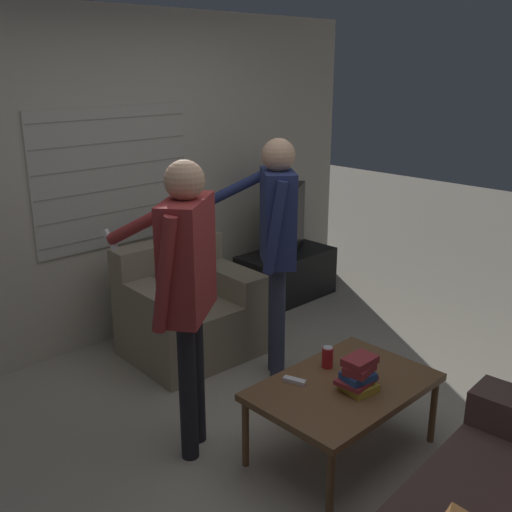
{
  "coord_description": "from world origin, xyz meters",
  "views": [
    {
      "loc": [
        -2.36,
        -2.02,
        2.14
      ],
      "look_at": [
        0.09,
        0.52,
        1.0
      ],
      "focal_mm": 42.0,
      "sensor_mm": 36.0,
      "label": 1
    }
  ],
  "objects_px": {
    "coffee_table": "(344,390)",
    "person_right_standing": "(276,231)",
    "soda_can": "(327,357)",
    "armchair_beige": "(187,311)",
    "person_left_standing": "(186,274)",
    "spare_remote": "(295,381)",
    "tv": "(287,221)",
    "book_stack": "(358,375)"
  },
  "relations": [
    {
      "from": "coffee_table",
      "to": "person_right_standing",
      "type": "xyz_separation_m",
      "value": [
        0.38,
        0.91,
        0.66
      ]
    },
    {
      "from": "coffee_table",
      "to": "soda_can",
      "type": "relative_size",
      "value": 8.1
    },
    {
      "from": "armchair_beige",
      "to": "person_left_standing",
      "type": "bearing_deg",
      "value": 55.76
    },
    {
      "from": "coffee_table",
      "to": "person_right_standing",
      "type": "relative_size",
      "value": 0.61
    },
    {
      "from": "coffee_table",
      "to": "spare_remote",
      "type": "relative_size",
      "value": 7.51
    },
    {
      "from": "armchair_beige",
      "to": "person_right_standing",
      "type": "distance_m",
      "value": 1.05
    },
    {
      "from": "tv",
      "to": "spare_remote",
      "type": "height_order",
      "value": "tv"
    },
    {
      "from": "book_stack",
      "to": "coffee_table",
      "type": "bearing_deg",
      "value": 90.36
    },
    {
      "from": "tv",
      "to": "soda_can",
      "type": "height_order",
      "value": "tv"
    },
    {
      "from": "armchair_beige",
      "to": "coffee_table",
      "type": "height_order",
      "value": "armchair_beige"
    },
    {
      "from": "soda_can",
      "to": "spare_remote",
      "type": "relative_size",
      "value": 0.93
    },
    {
      "from": "coffee_table",
      "to": "soda_can",
      "type": "bearing_deg",
      "value": 66.78
    },
    {
      "from": "person_left_standing",
      "to": "person_right_standing",
      "type": "distance_m",
      "value": 1.01
    },
    {
      "from": "armchair_beige",
      "to": "person_left_standing",
      "type": "distance_m",
      "value": 1.44
    },
    {
      "from": "armchair_beige",
      "to": "book_stack",
      "type": "distance_m",
      "value": 1.74
    },
    {
      "from": "book_stack",
      "to": "person_right_standing",
      "type": "bearing_deg",
      "value": 69.09
    },
    {
      "from": "tv",
      "to": "book_stack",
      "type": "bearing_deg",
      "value": 19.78
    },
    {
      "from": "armchair_beige",
      "to": "person_left_standing",
      "type": "xyz_separation_m",
      "value": [
        -0.74,
        -0.99,
        0.74
      ]
    },
    {
      "from": "coffee_table",
      "to": "person_right_standing",
      "type": "distance_m",
      "value": 1.19
    },
    {
      "from": "person_left_standing",
      "to": "book_stack",
      "type": "distance_m",
      "value": 1.07
    },
    {
      "from": "person_left_standing",
      "to": "book_stack",
      "type": "relative_size",
      "value": 7.72
    },
    {
      "from": "person_right_standing",
      "to": "spare_remote",
      "type": "xyz_separation_m",
      "value": [
        -0.57,
        -0.72,
        -0.61
      ]
    },
    {
      "from": "armchair_beige",
      "to": "tv",
      "type": "relative_size",
      "value": 1.23
    },
    {
      "from": "tv",
      "to": "person_right_standing",
      "type": "relative_size",
      "value": 0.46
    },
    {
      "from": "tv",
      "to": "soda_can",
      "type": "distance_m",
      "value": 2.23
    },
    {
      "from": "tv",
      "to": "person_left_standing",
      "type": "relative_size",
      "value": 0.46
    },
    {
      "from": "coffee_table",
      "to": "soda_can",
      "type": "distance_m",
      "value": 0.23
    },
    {
      "from": "tv",
      "to": "book_stack",
      "type": "relative_size",
      "value": 3.53
    },
    {
      "from": "person_left_standing",
      "to": "coffee_table",
      "type": "bearing_deg",
      "value": -83.93
    },
    {
      "from": "person_left_standing",
      "to": "spare_remote",
      "type": "xyz_separation_m",
      "value": [
        0.39,
        -0.44,
        -0.61
      ]
    },
    {
      "from": "coffee_table",
      "to": "book_stack",
      "type": "relative_size",
      "value": 4.69
    },
    {
      "from": "book_stack",
      "to": "soda_can",
      "type": "relative_size",
      "value": 1.73
    },
    {
      "from": "tv",
      "to": "soda_can",
      "type": "bearing_deg",
      "value": 17.0
    },
    {
      "from": "book_stack",
      "to": "tv",
      "type": "bearing_deg",
      "value": 52.38
    },
    {
      "from": "armchair_beige",
      "to": "spare_remote",
      "type": "bearing_deg",
      "value": 78.85
    },
    {
      "from": "armchair_beige",
      "to": "person_left_standing",
      "type": "height_order",
      "value": "person_left_standing"
    },
    {
      "from": "coffee_table",
      "to": "person_left_standing",
      "type": "xyz_separation_m",
      "value": [
        -0.58,
        0.63,
        0.66
      ]
    },
    {
      "from": "tv",
      "to": "person_right_standing",
      "type": "xyz_separation_m",
      "value": [
        -1.13,
        -0.96,
        0.31
      ]
    },
    {
      "from": "person_left_standing",
      "to": "soda_can",
      "type": "distance_m",
      "value": 0.98
    },
    {
      "from": "tv",
      "to": "armchair_beige",
      "type": "bearing_deg",
      "value": -22.2
    },
    {
      "from": "tv",
      "to": "person_left_standing",
      "type": "height_order",
      "value": "person_left_standing"
    },
    {
      "from": "armchair_beige",
      "to": "tv",
      "type": "bearing_deg",
      "value": -167.0
    }
  ]
}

